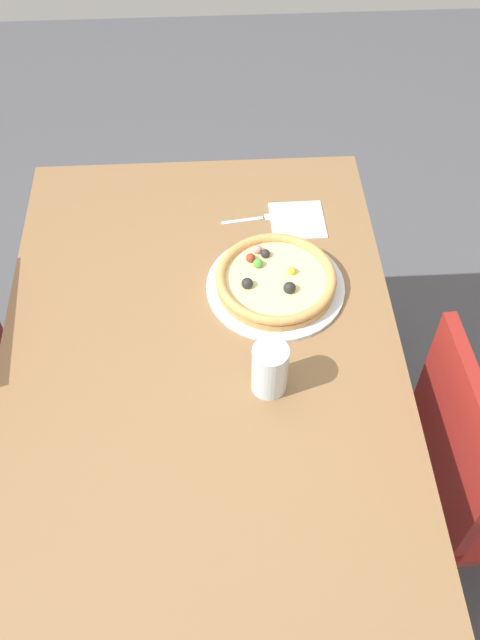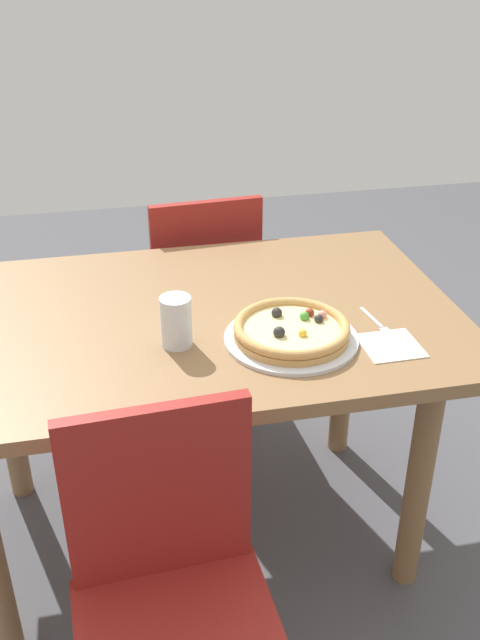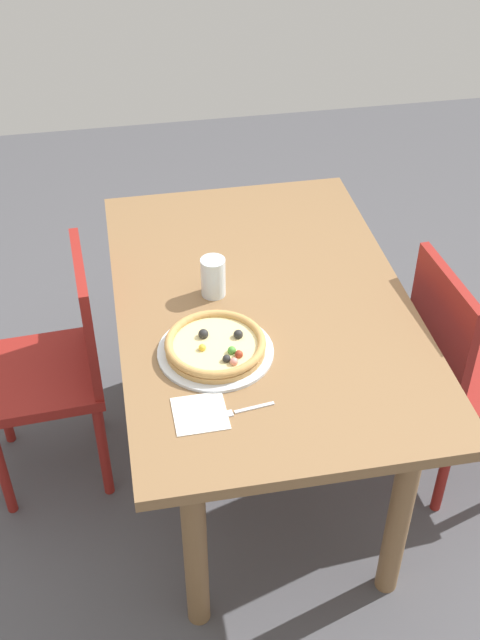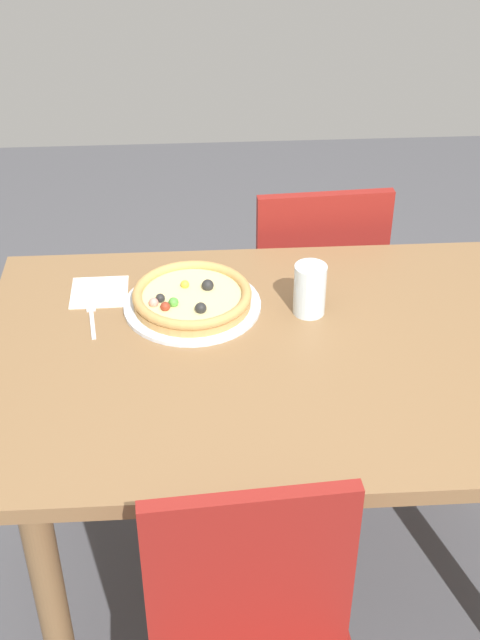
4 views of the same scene
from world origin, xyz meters
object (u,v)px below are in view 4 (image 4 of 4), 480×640
(dining_table, at_px, (289,386))
(pizza, at_px, (192,297))
(plate, at_px, (192,305))
(drinking_glass, at_px, (310,289))
(fork, at_px, (92,315))
(napkin, at_px, (99,292))
(chair_far, at_px, (311,292))

(dining_table, distance_m, pizza, 0.32)
(plate, distance_m, drinking_glass, 0.29)
(pizza, relative_size, fork, 1.74)
(pizza, height_order, napkin, pizza)
(fork, bearing_deg, napkin, -14.00)
(dining_table, height_order, drinking_glass, drinking_glass)
(napkin, bearing_deg, plate, -18.70)
(dining_table, relative_size, chair_far, 1.59)
(dining_table, relative_size, drinking_glass, 11.04)
(dining_table, relative_size, pizza, 4.91)
(plate, relative_size, napkin, 2.38)
(fork, bearing_deg, drinking_glass, -99.43)
(pizza, xyz_separation_m, drinking_glass, (0.28, -0.04, 0.03))
(dining_table, xyz_separation_m, napkin, (-0.45, 0.26, 0.11))
(plate, height_order, drinking_glass, drinking_glass)
(plate, bearing_deg, pizza, -133.23)
(plate, bearing_deg, drinking_glass, -7.88)
(napkin, bearing_deg, dining_table, -30.07)
(pizza, bearing_deg, drinking_glass, -7.75)
(chair_far, relative_size, plate, 2.68)
(plate, bearing_deg, fork, -174.36)
(dining_table, distance_m, chair_far, 0.70)
(napkin, bearing_deg, chair_far, 34.19)
(chair_far, distance_m, fork, 0.84)
(dining_table, height_order, plate, plate)
(plate, height_order, pizza, pizza)
(pizza, bearing_deg, dining_table, -39.56)
(chair_far, height_order, fork, chair_far)
(chair_far, xyz_separation_m, napkin, (-0.60, -0.41, 0.29))
(drinking_glass, height_order, napkin, drinking_glass)
(dining_table, distance_m, fork, 0.50)
(dining_table, xyz_separation_m, fork, (-0.46, 0.16, 0.11))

